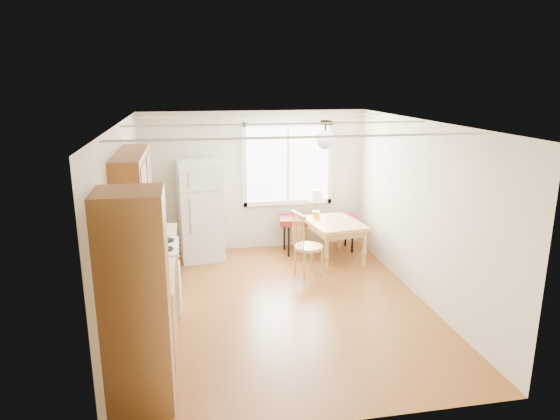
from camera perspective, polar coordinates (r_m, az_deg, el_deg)
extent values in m
cube|color=#5E3213|center=(7.03, 0.06, -10.79)|extent=(4.60, 5.60, 0.12)
cube|color=white|center=(6.37, 0.07, 9.95)|extent=(4.60, 5.60, 0.12)
cube|color=beige|center=(8.99, -2.89, 3.31)|extent=(4.60, 0.10, 2.50)
cube|color=beige|center=(4.30, 6.33, -9.84)|extent=(4.60, 0.10, 2.50)
cube|color=beige|center=(6.54, -17.44, -1.77)|extent=(0.10, 5.60, 2.50)
cube|color=beige|center=(7.22, 15.86, -0.11)|extent=(0.10, 5.60, 2.50)
cube|color=brown|center=(4.84, -16.12, -10.05)|extent=(0.60, 0.60, 2.10)
cube|color=brown|center=(6.00, -14.84, -11.47)|extent=(0.60, 1.10, 0.86)
cube|color=tan|center=(5.82, -15.03, -7.49)|extent=(0.62, 1.14, 0.04)
cube|color=silver|center=(6.95, -14.07, -7.52)|extent=(0.65, 0.76, 0.90)
cube|color=brown|center=(7.66, -13.95, -5.57)|extent=(0.60, 0.60, 0.86)
cube|color=brown|center=(6.23, -16.51, 3.20)|extent=(0.33, 1.60, 0.70)
cube|color=white|center=(9.02, 0.89, 5.30)|extent=(1.50, 0.02, 1.35)
cylinder|color=black|center=(6.92, 5.24, 9.95)|extent=(0.14, 0.14, 0.06)
cylinder|color=black|center=(6.93, 5.22, 9.12)|extent=(0.03, 0.03, 0.16)
sphere|color=white|center=(6.94, 5.19, 7.97)|extent=(0.26, 0.26, 0.26)
cube|color=silver|center=(8.64, -9.10, -0.02)|extent=(0.77, 0.77, 1.71)
cube|color=gray|center=(8.20, -9.13, 2.08)|extent=(0.71, 0.02, 0.02)
cube|color=gray|center=(8.23, -10.29, 0.43)|extent=(0.03, 0.03, 1.03)
cube|color=maroon|center=(8.95, 4.42, -1.14)|extent=(1.45, 0.73, 0.11)
cylinder|color=black|center=(8.73, 1.00, -3.70)|extent=(0.04, 0.04, 0.53)
cylinder|color=black|center=(9.03, 8.29, -3.23)|extent=(0.04, 0.04, 0.53)
cylinder|color=black|center=(9.10, 0.50, -2.94)|extent=(0.04, 0.04, 0.53)
cylinder|color=black|center=(9.38, 7.53, -2.51)|extent=(0.04, 0.04, 0.53)
cube|color=#AF8243|center=(8.53, 6.17, -1.51)|extent=(0.97, 1.20, 0.06)
cube|color=#AF8243|center=(8.55, 6.15, -2.03)|extent=(0.85, 1.09, 0.10)
cylinder|color=#AF8243|center=(8.09, 5.31, -4.96)|extent=(0.07, 0.07, 0.62)
cylinder|color=#AF8243|center=(8.38, 9.60, -4.41)|extent=(0.07, 0.07, 0.62)
cylinder|color=#AF8243|center=(8.92, 2.83, -3.01)|extent=(0.07, 0.07, 0.62)
cylinder|color=#AF8243|center=(9.18, 6.80, -2.58)|extent=(0.07, 0.07, 0.62)
cylinder|color=#AF8243|center=(7.88, 3.27, -4.27)|extent=(0.46, 0.46, 0.05)
cylinder|color=#AF8243|center=(7.76, 2.81, -6.40)|extent=(0.04, 0.04, 0.47)
cylinder|color=#AF8243|center=(7.91, 4.79, -6.02)|extent=(0.04, 0.04, 0.47)
cylinder|color=#AF8243|center=(8.02, 1.72, -5.69)|extent=(0.04, 0.04, 0.47)
cylinder|color=#AF8243|center=(8.16, 3.65, -5.34)|extent=(0.04, 0.04, 0.47)
cylinder|color=gold|center=(8.72, 4.14, -0.51)|extent=(0.13, 0.13, 0.11)
cylinder|color=gold|center=(8.68, 4.16, 0.46)|extent=(0.02, 0.02, 0.19)
cone|color=white|center=(8.64, 4.19, 1.68)|extent=(0.28, 0.28, 0.19)
cube|color=black|center=(5.39, -15.73, -8.74)|extent=(0.21, 0.23, 0.07)
cube|color=black|center=(5.25, -15.92, -7.46)|extent=(0.17, 0.09, 0.25)
cylinder|color=black|center=(5.40, -15.76, -7.67)|extent=(0.13, 0.13, 0.11)
cylinder|color=red|center=(6.22, -15.53, -5.15)|extent=(0.10, 0.10, 0.15)
sphere|color=red|center=(6.18, -15.59, -4.28)|extent=(0.05, 0.05, 0.05)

